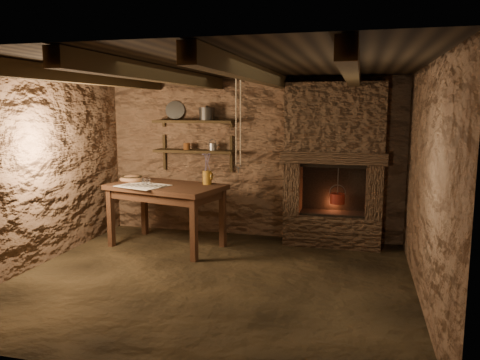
% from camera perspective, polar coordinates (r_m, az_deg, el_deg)
% --- Properties ---
extents(floor, '(4.50, 4.50, 0.00)m').
position_cam_1_polar(floor, '(5.50, -3.56, -12.06)').
color(floor, black).
rests_on(floor, ground).
extents(back_wall, '(4.50, 0.04, 2.40)m').
position_cam_1_polar(back_wall, '(7.10, 1.35, 2.69)').
color(back_wall, '#4C3323').
rests_on(back_wall, floor).
extents(front_wall, '(4.50, 0.04, 2.40)m').
position_cam_1_polar(front_wall, '(3.38, -14.31, -4.41)').
color(front_wall, '#4C3323').
rests_on(front_wall, floor).
extents(left_wall, '(0.04, 4.00, 2.40)m').
position_cam_1_polar(left_wall, '(6.26, -23.65, 1.13)').
color(left_wall, '#4C3323').
rests_on(left_wall, floor).
extents(right_wall, '(0.04, 4.00, 2.40)m').
position_cam_1_polar(right_wall, '(4.98, 21.75, -0.57)').
color(right_wall, '#4C3323').
rests_on(right_wall, floor).
extents(ceiling, '(4.50, 4.00, 0.04)m').
position_cam_1_polar(ceiling, '(5.16, -3.82, 13.72)').
color(ceiling, black).
rests_on(ceiling, back_wall).
extents(beam_far_left, '(0.14, 3.95, 0.16)m').
position_cam_1_polar(beam_far_left, '(5.79, -18.36, 11.86)').
color(beam_far_left, black).
rests_on(beam_far_left, ceiling).
extents(beam_mid_left, '(0.14, 3.95, 0.16)m').
position_cam_1_polar(beam_mid_left, '(5.33, -9.05, 12.50)').
color(beam_mid_left, black).
rests_on(beam_mid_left, ceiling).
extents(beam_mid_right, '(0.14, 3.95, 0.16)m').
position_cam_1_polar(beam_mid_right, '(5.02, 1.76, 12.84)').
color(beam_mid_right, black).
rests_on(beam_mid_right, ceiling).
extents(beam_far_right, '(0.14, 3.95, 0.16)m').
position_cam_1_polar(beam_far_right, '(4.89, 13.55, 12.70)').
color(beam_far_right, black).
rests_on(beam_far_right, ceiling).
extents(shelf_lower, '(1.25, 0.30, 0.04)m').
position_cam_1_polar(shelf_lower, '(7.18, -5.57, 3.52)').
color(shelf_lower, black).
rests_on(shelf_lower, back_wall).
extents(shelf_upper, '(1.25, 0.30, 0.04)m').
position_cam_1_polar(shelf_upper, '(7.16, -5.63, 7.11)').
color(shelf_upper, black).
rests_on(shelf_upper, back_wall).
extents(hearth, '(1.43, 0.51, 2.30)m').
position_cam_1_polar(hearth, '(6.70, 11.37, 2.38)').
color(hearth, '#36261B').
rests_on(hearth, floor).
extents(work_table, '(1.73, 1.23, 0.89)m').
position_cam_1_polar(work_table, '(6.69, -8.94, -4.04)').
color(work_table, '#321D11').
rests_on(work_table, floor).
extents(linen_cloth, '(0.75, 0.68, 0.01)m').
position_cam_1_polar(linen_cloth, '(6.56, -11.73, -0.69)').
color(linen_cloth, white).
rests_on(linen_cloth, work_table).
extents(pewter_cutlery_row, '(0.56, 0.36, 0.01)m').
position_cam_1_polar(pewter_cutlery_row, '(6.54, -11.81, -0.63)').
color(pewter_cutlery_row, gray).
rests_on(pewter_cutlery_row, linen_cloth).
extents(drinking_glasses, '(0.20, 0.06, 0.08)m').
position_cam_1_polar(drinking_glasses, '(6.65, -11.13, -0.15)').
color(drinking_glasses, silver).
rests_on(drinking_glasses, linen_cloth).
extents(stoneware_jug, '(0.16, 0.16, 0.44)m').
position_cam_1_polar(stoneware_jug, '(6.55, -4.02, 1.11)').
color(stoneware_jug, '#A4701F').
rests_on(stoneware_jug, work_table).
extents(wooden_bowl, '(0.41, 0.41, 0.12)m').
position_cam_1_polar(wooden_bowl, '(6.95, -13.06, 0.11)').
color(wooden_bowl, '#976541').
rests_on(wooden_bowl, work_table).
extents(iron_stockpot, '(0.26, 0.26, 0.17)m').
position_cam_1_polar(iron_stockpot, '(7.09, -4.07, 7.97)').
color(iron_stockpot, '#2F2D2A').
rests_on(iron_stockpot, shelf_upper).
extents(tin_pan, '(0.32, 0.21, 0.29)m').
position_cam_1_polar(tin_pan, '(7.37, -7.91, 8.41)').
color(tin_pan, '#9D9D97').
rests_on(tin_pan, shelf_upper).
extents(small_kettle, '(0.18, 0.16, 0.17)m').
position_cam_1_polar(small_kettle, '(7.08, -3.36, 4.07)').
color(small_kettle, '#9D9D97').
rests_on(small_kettle, shelf_lower).
extents(rusty_tin, '(0.13, 0.13, 0.10)m').
position_cam_1_polar(rusty_tin, '(7.22, -6.51, 4.10)').
color(rusty_tin, '#5D2E12').
rests_on(rusty_tin, shelf_lower).
extents(red_pot, '(0.23, 0.21, 0.54)m').
position_cam_1_polar(red_pot, '(6.72, 11.79, -2.13)').
color(red_pot, maroon).
rests_on(red_pot, hearth).
extents(hanging_ropes, '(0.08, 0.08, 1.20)m').
position_cam_1_polar(hanging_ropes, '(6.13, -0.21, 7.34)').
color(hanging_ropes, '#C9B28E').
rests_on(hanging_ropes, ceiling).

